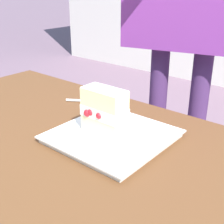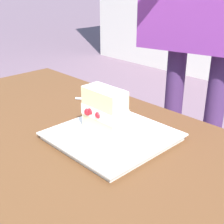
{
  "view_description": "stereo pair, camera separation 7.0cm",
  "coord_description": "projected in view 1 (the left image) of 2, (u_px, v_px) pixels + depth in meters",
  "views": [
    {
      "loc": [
        -0.52,
        0.21,
        1.07
      ],
      "look_at": [
        -0.11,
        -0.28,
        0.8
      ],
      "focal_mm": 49.18,
      "sensor_mm": 36.0,
      "label": 1
    },
    {
      "loc": [
        -0.57,
        0.17,
        1.07
      ],
      "look_at": [
        -0.11,
        -0.28,
        0.8
      ],
      "focal_mm": 49.18,
      "sensor_mm": 36.0,
      "label": 2
    }
  ],
  "objects": [
    {
      "name": "dessert_plate",
      "position": [
        112.0,
        136.0,
        0.73
      ],
      "size": [
        0.26,
        0.26,
        0.02
      ],
      "color": "white",
      "rests_on": "patio_table"
    },
    {
      "name": "cake_slice",
      "position": [
        104.0,
        112.0,
        0.71
      ],
      "size": [
        0.11,
        0.06,
        0.11
      ],
      "color": "beige",
      "rests_on": "dessert_plate"
    },
    {
      "name": "dessert_fork",
      "position": [
        97.0,
        101.0,
        0.95
      ],
      "size": [
        0.15,
        0.1,
        0.01
      ],
      "color": "silver",
      "rests_on": "patio_table"
    }
  ]
}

